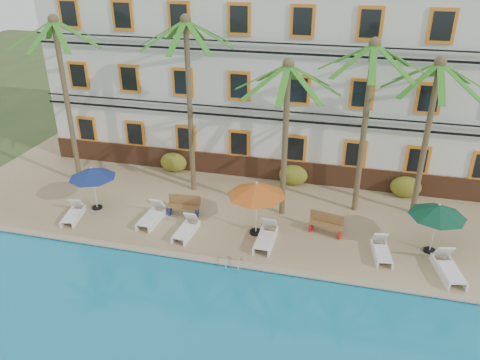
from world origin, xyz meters
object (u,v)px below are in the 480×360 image
(lounger_a, at_px, (73,214))
(lounger_c, at_px, (186,229))
(palm_c, at_px, (286,118))
(umbrella_red, at_px, (257,190))
(lounger_d, at_px, (266,237))
(pool_ladder, at_px, (234,266))
(palm_a, at_px, (64,81))
(palm_d, at_px, (367,105))
(lounger_e, at_px, (381,250))
(palm_e, at_px, (430,117))
(umbrella_blue, at_px, (92,173))
(lounger_f, at_px, (448,268))
(palm_b, at_px, (189,84))
(lounger_b, at_px, (152,216))
(umbrella_green, at_px, (438,211))
(bench_right, at_px, (327,224))
(bench_left, at_px, (184,205))

(lounger_a, distance_m, lounger_c, 5.49)
(palm_c, height_order, umbrella_red, palm_c)
(lounger_c, relative_size, lounger_d, 0.91)
(pool_ladder, bearing_deg, palm_c, 76.04)
(palm_a, height_order, lounger_c, palm_a)
(palm_a, height_order, lounger_d, palm_a)
(palm_a, bearing_deg, umbrella_red, -14.59)
(umbrella_red, bearing_deg, palm_d, 37.55)
(lounger_e, bearing_deg, lounger_d, -177.39)
(palm_e, height_order, umbrella_blue, palm_e)
(pool_ladder, bearing_deg, lounger_f, 10.32)
(palm_d, bearing_deg, palm_c, -160.37)
(palm_b, height_order, umbrella_blue, palm_b)
(umbrella_red, distance_m, lounger_b, 5.13)
(palm_c, relative_size, palm_e, 0.99)
(lounger_e, bearing_deg, lounger_c, -177.28)
(umbrella_green, bearing_deg, lounger_f, -71.78)
(palm_e, distance_m, umbrella_green, 4.26)
(umbrella_green, height_order, lounger_b, umbrella_green)
(lounger_c, relative_size, bench_right, 1.15)
(bench_left, bearing_deg, pool_ladder, -45.17)
(lounger_d, bearing_deg, umbrella_blue, 173.62)
(palm_a, distance_m, lounger_a, 6.51)
(umbrella_red, distance_m, lounger_f, 8.00)
(bench_right, bearing_deg, palm_a, 171.80)
(bench_left, bearing_deg, lounger_a, -160.80)
(palm_a, height_order, lounger_e, palm_a)
(palm_d, xyz_separation_m, bench_left, (-7.75, -2.36, -4.67))
(umbrella_red, xyz_separation_m, lounger_a, (-8.41, -0.86, -1.88))
(lounger_b, bearing_deg, palm_e, 17.97)
(palm_d, xyz_separation_m, umbrella_red, (-4.12, -3.17, -3.01))
(palm_b, relative_size, lounger_d, 4.34)
(lounger_a, bearing_deg, palm_c, 17.15)
(palm_d, bearing_deg, umbrella_red, -142.45)
(palm_b, height_order, lounger_d, palm_b)
(lounger_b, bearing_deg, palm_a, 152.11)
(palm_a, relative_size, umbrella_green, 3.79)
(lounger_e, distance_m, bench_right, 2.61)
(palm_c, bearing_deg, lounger_d, -95.08)
(palm_b, relative_size, palm_c, 1.19)
(palm_c, xyz_separation_m, lounger_d, (-0.24, -2.65, -4.40))
(umbrella_blue, bearing_deg, lounger_f, -4.97)
(umbrella_red, relative_size, bench_right, 1.60)
(palm_d, bearing_deg, palm_e, 8.08)
(umbrella_green, height_order, lounger_c, umbrella_green)
(umbrella_green, distance_m, lounger_f, 2.22)
(palm_c, xyz_separation_m, lounger_a, (-9.22, -2.85, -4.44))
(bench_left, bearing_deg, lounger_d, -19.23)
(bench_right, bearing_deg, umbrella_red, -165.74)
(lounger_b, bearing_deg, umbrella_green, 2.81)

